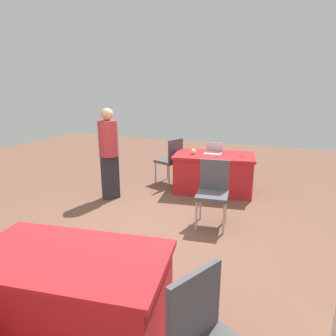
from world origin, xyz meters
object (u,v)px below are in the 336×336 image
table_mid_left (71,296)px  chair_back_row (171,158)px  scissors_red (241,156)px  chair_aisle (213,189)px  table_foreground (213,173)px  yarn_ball (194,152)px  person_attendee_standing (109,150)px  laptop_silver (213,151)px

table_mid_left → chair_back_row: (0.70, -3.96, 0.18)m
table_mid_left → scissors_red: (-0.74, -3.86, 0.37)m
table_mid_left → chair_aisle: (-0.56, -2.40, 0.18)m
table_foreground → yarn_ball: (0.37, 0.14, 0.41)m
chair_back_row → chair_aisle: bearing=-120.8°
chair_back_row → scissors_red: bearing=-73.7°
table_mid_left → yarn_ball: (0.13, -3.71, 0.41)m
table_mid_left → person_attendee_standing: size_ratio=1.00×
laptop_silver → scissors_red: (-0.53, 0.04, -0.04)m
table_mid_left → chair_aisle: chair_aisle is taller
table_mid_left → laptop_silver: size_ratio=5.06×
chair_aisle → chair_back_row: bearing=-58.2°
table_mid_left → chair_aisle: size_ratio=1.71×
laptop_silver → chair_back_row: bearing=-4.7°
person_attendee_standing → laptop_silver: bearing=159.0°
chair_aisle → yarn_ball: (0.70, -1.31, 0.24)m
person_attendee_standing → yarn_ball: bearing=160.3°
chair_aisle → scissors_red: (-0.18, -1.46, 0.19)m
table_mid_left → laptop_silver: bearing=-93.0°
laptop_silver → scissors_red: bearing=175.0°
person_attendee_standing → chair_back_row: bearing=-176.8°
person_attendee_standing → yarn_ball: size_ratio=16.48×
table_foreground → table_mid_left: same height
chair_aisle → chair_back_row: (1.26, -1.56, 0.00)m
table_mid_left → yarn_ball: size_ratio=16.55×
chair_back_row → person_attendee_standing: person_attendee_standing is taller
table_mid_left → person_attendee_standing: person_attendee_standing is taller
table_foreground → chair_aisle: (-0.32, 1.45, 0.18)m
chair_aisle → person_attendee_standing: bearing=-17.8°
table_mid_left → laptop_silver: 3.93m
table_foreground → chair_back_row: size_ratio=1.69×
table_mid_left → yarn_ball: 3.73m
yarn_ball → scissors_red: bearing=-169.9°
person_attendee_standing → chair_aisle: bearing=113.4°
table_foreground → laptop_silver: size_ratio=5.02×
person_attendee_standing → laptop_silver: 1.98m
table_foreground → chair_back_row: (0.94, -0.12, 0.18)m
chair_aisle → scissors_red: 1.49m
table_foreground → laptop_silver: (0.03, -0.06, 0.40)m
yarn_ball → person_attendee_standing: bearing=36.1°
table_mid_left → chair_aisle: bearing=-103.2°
chair_aisle → yarn_ball: bearing=-69.1°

